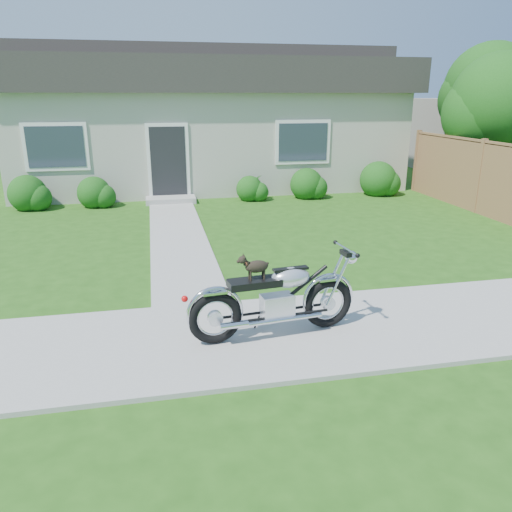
{
  "coord_description": "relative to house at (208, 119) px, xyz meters",
  "views": [
    {
      "loc": [
        -1.95,
        -5.66,
        2.96
      ],
      "look_at": [
        -0.58,
        1.0,
        0.75
      ],
      "focal_mm": 35.0,
      "sensor_mm": 36.0,
      "label": 1
    }
  ],
  "objects": [
    {
      "name": "walkway",
      "position": [
        -1.5,
        -6.99,
        -2.14
      ],
      "size": [
        1.2,
        8.0,
        0.03
      ],
      "primitive_type": "cube",
      "color": "#9E9B93",
      "rests_on": "ground"
    },
    {
      "name": "sidewalk",
      "position": [
        0.0,
        -11.99,
        -2.14
      ],
      "size": [
        24.0,
        2.2,
        0.04
      ],
      "primitive_type": "cube",
      "color": "#9E9B93",
      "rests_on": "ground"
    },
    {
      "name": "ground",
      "position": [
        0.0,
        -11.99,
        -2.16
      ],
      "size": [
        80.0,
        80.0,
        0.0
      ],
      "primitive_type": "plane",
      "color": "#235114",
      "rests_on": "ground"
    },
    {
      "name": "shrub_row",
      "position": [
        0.28,
        -3.49,
        -1.74
      ],
      "size": [
        11.13,
        1.11,
        1.11
      ],
      "color": "#1A4F15",
      "rests_on": "ground"
    },
    {
      "name": "tree_far",
      "position": [
        9.69,
        -1.68,
        0.85
      ],
      "size": [
        3.06,
        3.06,
        4.69
      ],
      "color": "#3D2B1C",
      "rests_on": "ground"
    },
    {
      "name": "tree_near",
      "position": [
        7.71,
        -4.95,
        0.47
      ],
      "size": [
        2.72,
        2.68,
        4.11
      ],
      "color": "#3D2B1C",
      "rests_on": "ground"
    },
    {
      "name": "fence",
      "position": [
        6.3,
        -6.24,
        -1.22
      ],
      "size": [
        0.12,
        6.62,
        1.9
      ],
      "color": "#936242",
      "rests_on": "ground"
    },
    {
      "name": "house",
      "position": [
        0.0,
        0.0,
        0.0
      ],
      "size": [
        12.6,
        7.03,
        4.5
      ],
      "color": "#BCB7AA",
      "rests_on": "ground"
    },
    {
      "name": "potted_plant_right",
      "position": [
        1.0,
        -3.44,
        -1.8
      ],
      "size": [
        0.52,
        0.52,
        0.72
      ],
      "primitive_type": "imported",
      "rotation": [
        0.0,
        0.0,
        4.37
      ],
      "color": "#256C1D",
      "rests_on": "ground"
    },
    {
      "name": "motorcycle_with_dog",
      "position": [
        -0.53,
        -12.07,
        -1.62
      ],
      "size": [
        2.22,
        0.62,
        1.09
      ],
      "rotation": [
        0.0,
        0.0,
        0.11
      ],
      "color": "black",
      "rests_on": "sidewalk"
    },
    {
      "name": "potted_plant_left",
      "position": [
        -3.39,
        -3.44,
        -1.81
      ],
      "size": [
        0.75,
        0.79,
        0.69
      ],
      "primitive_type": "imported",
      "rotation": [
        0.0,
        0.0,
        4.29
      ],
      "color": "#285F19",
      "rests_on": "ground"
    }
  ]
}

